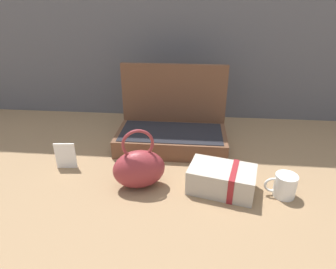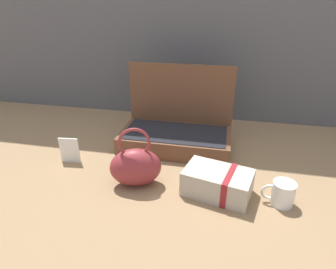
{
  "view_description": "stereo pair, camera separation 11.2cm",
  "coord_description": "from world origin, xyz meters",
  "views": [
    {
      "loc": [
        0.1,
        -1.02,
        0.64
      ],
      "look_at": [
        0.0,
        -0.02,
        0.15
      ],
      "focal_mm": 30.66,
      "sensor_mm": 36.0,
      "label": 1
    },
    {
      "loc": [
        0.21,
        -1.01,
        0.64
      ],
      "look_at": [
        0.0,
        -0.02,
        0.15
      ],
      "focal_mm": 30.66,
      "sensor_mm": 36.0,
      "label": 2
    }
  ],
  "objects": [
    {
      "name": "ground_plane",
      "position": [
        0.0,
        0.0,
        0.0
      ],
      "size": [
        6.0,
        6.0,
        0.0
      ],
      "primitive_type": "plane",
      "color": "#8C6D4C"
    },
    {
      "name": "open_suitcase",
      "position": [
        0.0,
        0.18,
        0.08
      ],
      "size": [
        0.5,
        0.27,
        0.36
      ],
      "color": "brown",
      "rests_on": "ground_plane"
    },
    {
      "name": "teal_pouch_handbag",
      "position": [
        -0.09,
        -0.16,
        0.08
      ],
      "size": [
        0.21,
        0.16,
        0.23
      ],
      "color": "maroon",
      "rests_on": "ground_plane"
    },
    {
      "name": "cream_toiletry_bag",
      "position": [
        0.21,
        -0.16,
        0.05
      ],
      "size": [
        0.26,
        0.19,
        0.1
      ],
      "color": "#B2A899",
      "rests_on": "ground_plane"
    },
    {
      "name": "coffee_mug",
      "position": [
        0.42,
        -0.17,
        0.04
      ],
      "size": [
        0.11,
        0.08,
        0.08
      ],
      "color": "white",
      "rests_on": "ground_plane"
    },
    {
      "name": "info_card_left",
      "position": [
        -0.41,
        -0.06,
        0.06
      ],
      "size": [
        0.08,
        0.01,
        0.11
      ],
      "primitive_type": "cube",
      "rotation": [
        0.0,
        0.0,
        0.09
      ],
      "color": "white",
      "rests_on": "ground_plane"
    }
  ]
}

